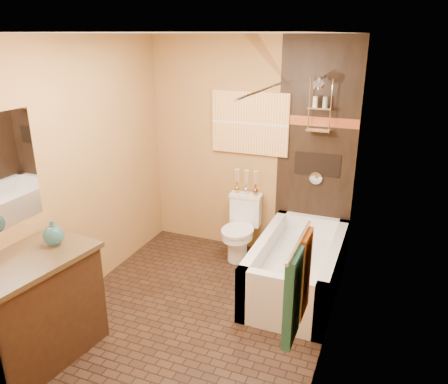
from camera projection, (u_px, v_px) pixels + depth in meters
The scene contains 22 objects.
floor at pixel (195, 313), 4.14m from camera, with size 3.00×3.00×0.00m, color black.
wall_left at pixel (78, 173), 4.13m from camera, with size 0.02×3.00×2.50m, color #AF7843.
wall_right at pixel (335, 209), 3.29m from camera, with size 0.02×3.00×2.50m, color #AF7843.
wall_back at pixel (248, 149), 5.02m from camera, with size 2.40×0.02×2.50m, color #AF7843.
wall_front at pixel (73, 273), 2.41m from camera, with size 2.40×0.02×2.50m, color #AF7843.
ceiling at pixel (187, 33), 3.29m from camera, with size 3.00×3.00×0.00m, color silver.
alcove_tile_back at pixel (316, 155), 4.74m from camera, with size 0.85×0.01×2.50m, color black.
alcove_tile_right at pixel (346, 180), 3.95m from camera, with size 0.01×1.50×2.50m, color black.
mosaic_band_back at pixel (318, 122), 4.61m from camera, with size 0.85×0.01×0.10m, color maroon.
mosaic_band_right at pixel (349, 139), 3.83m from camera, with size 0.01×1.50×0.10m, color maroon.
alcove_niche at pixel (317, 165), 4.76m from camera, with size 0.50×0.01×0.25m, color black.
shower_fixtures at pixel (319, 119), 4.49m from camera, with size 0.24×0.33×1.16m.
curtain_rod at pixel (265, 89), 3.97m from camera, with size 0.03×0.03×1.55m, color silver.
towel_bar at pixel (299, 241), 2.33m from camera, with size 0.02×0.02×0.55m, color silver.
towel_teal at pixel (292, 298), 2.30m from camera, with size 0.05×0.22×0.52m, color #20576A.
towel_rust at pixel (303, 274), 2.53m from camera, with size 0.05×0.22×0.52m, color brown.
sunset_painting at pixel (250, 123), 4.89m from camera, with size 0.90×0.04×0.70m, color orange.
bathtub at pixel (297, 271), 4.44m from camera, with size 0.80×1.50×0.55m.
toilet at pixel (241, 228), 5.08m from camera, with size 0.38×0.56×0.73m.
vanity at pixel (33, 309), 3.44m from camera, with size 0.75×1.09×0.90m.
teal_bottle at pixel (53, 233), 3.46m from camera, with size 0.16×0.16×0.26m, color #256671, non-canonical shape.
bud_vases at pixel (246, 181), 5.04m from camera, with size 0.29×0.06×0.28m.
Camera 1 is at (1.56, -3.15, 2.49)m, focal length 35.00 mm.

